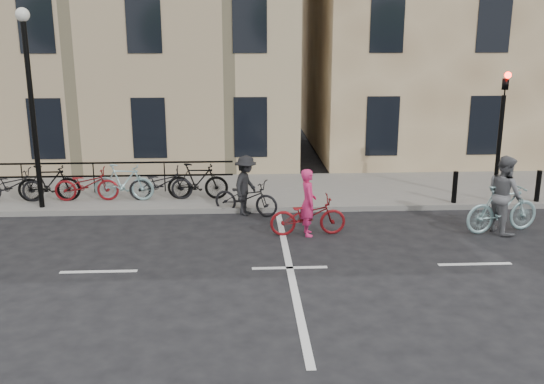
{
  "coord_description": "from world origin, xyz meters",
  "views": [
    {
      "loc": [
        -1.0,
        -11.92,
        4.89
      ],
      "look_at": [
        -0.26,
        2.13,
        1.1
      ],
      "focal_mm": 40.0,
      "sensor_mm": 36.0,
      "label": 1
    }
  ],
  "objects_px": {
    "cyclist_pink": "(308,212)",
    "cyclist_dark": "(246,192)",
    "lamp_post": "(30,85)",
    "cyclist_grey": "(503,202)",
    "traffic_light": "(502,121)"
  },
  "relations": [
    {
      "from": "lamp_post",
      "to": "cyclist_dark",
      "type": "relative_size",
      "value": 2.73
    },
    {
      "from": "cyclist_pink",
      "to": "cyclist_dark",
      "type": "xyz_separation_m",
      "value": [
        -1.49,
        1.77,
        0.07
      ]
    },
    {
      "from": "cyclist_grey",
      "to": "cyclist_pink",
      "type": "bearing_deg",
      "value": 76.54
    },
    {
      "from": "cyclist_grey",
      "to": "cyclist_dark",
      "type": "distance_m",
      "value": 6.58
    },
    {
      "from": "traffic_light",
      "to": "cyclist_pink",
      "type": "distance_m",
      "value": 6.29
    },
    {
      "from": "lamp_post",
      "to": "traffic_light",
      "type": "bearing_deg",
      "value": -0.27
    },
    {
      "from": "cyclist_pink",
      "to": "cyclist_grey",
      "type": "xyz_separation_m",
      "value": [
        4.83,
        -0.05,
        0.21
      ]
    },
    {
      "from": "cyclist_grey",
      "to": "lamp_post",
      "type": "bearing_deg",
      "value": 66.14
    },
    {
      "from": "traffic_light",
      "to": "cyclist_grey",
      "type": "bearing_deg",
      "value": -108.51
    },
    {
      "from": "lamp_post",
      "to": "cyclist_pink",
      "type": "height_order",
      "value": "lamp_post"
    },
    {
      "from": "traffic_light",
      "to": "lamp_post",
      "type": "distance_m",
      "value": 12.74
    },
    {
      "from": "lamp_post",
      "to": "cyclist_pink",
      "type": "distance_m",
      "value": 8.02
    },
    {
      "from": "cyclist_grey",
      "to": "cyclist_dark",
      "type": "xyz_separation_m",
      "value": [
        -6.32,
        1.81,
        -0.14
      ]
    },
    {
      "from": "cyclist_pink",
      "to": "cyclist_dark",
      "type": "bearing_deg",
      "value": 37.08
    },
    {
      "from": "lamp_post",
      "to": "cyclist_grey",
      "type": "bearing_deg",
      "value": -10.96
    }
  ]
}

